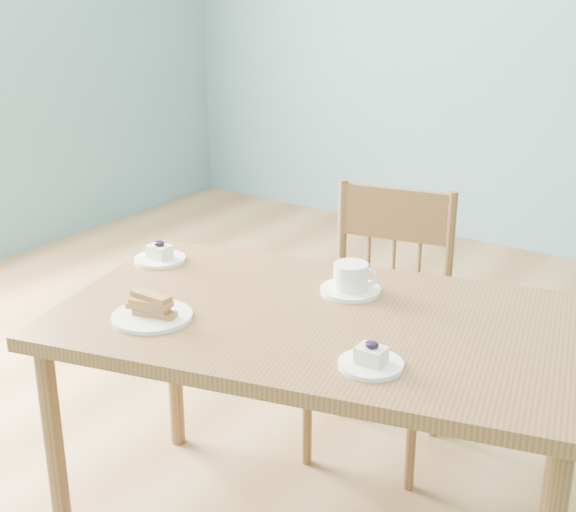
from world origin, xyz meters
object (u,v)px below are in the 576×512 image
Objects in this scene: cheesecake_plate_far at (160,256)px; biscotti_plate at (152,311)px; dining_table at (320,341)px; dining_chair at (380,323)px; coffee_cup at (351,280)px; cheesecake_plate_near at (371,360)px.

biscotti_plate is at bearing -49.62° from cheesecake_plate_far.
dining_table is at bearing 36.87° from biscotti_plate.
dining_table is 1.68× the size of dining_chair.
cheesecake_plate_far is 0.58m from coffee_cup.
biscotti_plate is (-0.22, -0.77, 0.27)m from dining_chair.
biscotti_plate is (0.26, -0.30, 0.00)m from cheesecake_plate_far.
cheesecake_plate_near is 0.84m from cheesecake_plate_far.
cheesecake_plate_far is (-0.48, -0.47, 0.27)m from dining_chair.
coffee_cup reaches higher than biscotti_plate.
dining_table is 0.42m from biscotti_plate.
cheesecake_plate_near is (0.34, -0.69, 0.27)m from dining_chair.
dining_table is 0.57m from dining_chair.
coffee_cup is (-0.24, 0.33, 0.02)m from cheesecake_plate_near.
dining_chair is at bearing 81.04° from coffee_cup.
cheesecake_plate_near is at bearing 8.75° from biscotti_plate.
cheesecake_plate_far is (-0.81, 0.21, 0.00)m from cheesecake_plate_near.
dining_chair is 5.80× the size of cheesecake_plate_far.
cheesecake_plate_near is 0.41m from coffee_cup.
dining_chair is at bearing 87.14° from dining_table.
dining_table is 9.74× the size of cheesecake_plate_far.
cheesecake_plate_far reaches higher than dining_table.
cheesecake_plate_near is 0.97× the size of cheesecake_plate_far.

